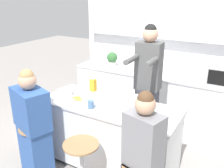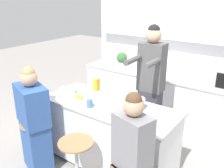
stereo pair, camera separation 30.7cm
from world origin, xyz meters
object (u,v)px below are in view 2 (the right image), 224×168
(potted_plant, at_px, (122,59))
(bar_stool_leftmost, at_px, (38,142))
(kitchen_island, at_px, (109,135))
(cooking_pot, at_px, (135,103))
(person_seated_near, at_px, (132,168))
(person_wrapped_blanket, at_px, (34,124))
(juice_carton, at_px, (96,84))
(coffee_cup_near, at_px, (90,103))
(banana_bunch, at_px, (79,97))
(person_cooking, at_px, (150,91))
(fruit_bowl, at_px, (68,91))
(bar_stool_center, at_px, (77,164))

(potted_plant, bearing_deg, bar_stool_leftmost, -85.82)
(kitchen_island, bearing_deg, cooking_pot, 17.40)
(person_seated_near, height_order, cooking_pot, person_seated_near)
(person_wrapped_blanket, bearing_deg, juice_carton, 91.24)
(person_wrapped_blanket, relative_size, cooking_pot, 4.37)
(coffee_cup_near, bearing_deg, kitchen_island, 54.61)
(bar_stool_leftmost, distance_m, banana_bunch, 0.79)
(bar_stool_leftmost, bearing_deg, person_wrapped_blanket, -113.35)
(potted_plant, bearing_deg, juice_carton, -71.45)
(juice_carton, xyz_separation_m, potted_plant, (-0.44, 1.30, 0.04))
(person_cooking, distance_m, juice_carton, 0.76)
(person_seated_near, relative_size, banana_bunch, 8.97)
(kitchen_island, relative_size, juice_carton, 9.40)
(banana_bunch, bearing_deg, fruit_bowl, 170.85)
(bar_stool_center, height_order, fruit_bowl, fruit_bowl)
(person_wrapped_blanket, height_order, juice_carton, person_wrapped_blanket)
(banana_bunch, xyz_separation_m, potted_plant, (-0.43, 1.66, 0.11))
(kitchen_island, height_order, banana_bunch, banana_bunch)
(bar_stool_center, bearing_deg, kitchen_island, 90.00)
(person_wrapped_blanket, distance_m, fruit_bowl, 0.63)
(cooking_pot, height_order, fruit_bowl, cooking_pot)
(bar_stool_center, height_order, potted_plant, potted_plant)
(person_wrapped_blanket, distance_m, banana_bunch, 0.65)
(bar_stool_center, bearing_deg, bar_stool_leftmost, 178.39)
(bar_stool_leftmost, distance_m, person_cooking, 1.63)
(bar_stool_center, bearing_deg, cooking_pot, 65.37)
(fruit_bowl, relative_size, banana_bunch, 1.27)
(cooking_pot, height_order, juice_carton, juice_carton)
(fruit_bowl, bearing_deg, banana_bunch, -9.15)
(cooking_pot, relative_size, banana_bunch, 2.02)
(person_cooking, distance_m, person_wrapped_blanket, 1.58)
(person_wrapped_blanket, distance_m, person_seated_near, 1.43)
(person_cooking, height_order, banana_bunch, person_cooking)
(person_seated_near, bearing_deg, person_wrapped_blanket, -165.06)
(fruit_bowl, xyz_separation_m, banana_bunch, (0.25, -0.04, -0.02))
(juice_carton, bearing_deg, coffee_cup_near, -58.93)
(bar_stool_leftmost, relative_size, person_wrapped_blanket, 0.48)
(banana_bunch, height_order, potted_plant, potted_plant)
(cooking_pot, height_order, banana_bunch, cooking_pot)
(kitchen_island, bearing_deg, potted_plant, 118.68)
(fruit_bowl, height_order, potted_plant, potted_plant)
(kitchen_island, bearing_deg, fruit_bowl, -176.76)
(bar_stool_center, relative_size, fruit_bowl, 3.32)
(bar_stool_leftmost, relative_size, banana_bunch, 4.22)
(fruit_bowl, distance_m, coffee_cup_near, 0.56)
(bar_stool_leftmost, height_order, fruit_bowl, fruit_bowl)
(bar_stool_leftmost, bearing_deg, person_cooking, 51.22)
(banana_bunch, relative_size, potted_plant, 0.59)
(person_cooking, xyz_separation_m, juice_carton, (-0.69, -0.33, 0.05))
(potted_plant, bearing_deg, bar_stool_center, -68.41)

